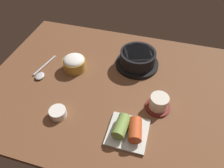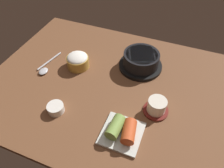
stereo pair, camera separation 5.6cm
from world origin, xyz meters
The scene contains 7 objects.
dining_table centered at (0.00, 0.00, 1.00)cm, with size 100.00×76.00×2.00cm, color brown.
stone_pot centered at (8.73, 15.04, 5.59)cm, with size 18.90×18.90×7.33cm.
rice_bowl centered at (-16.99, 5.28, 5.34)cm, with size 9.70×9.70×6.57cm.
tea_cup_with_saucer centered at (20.81, -6.21, 4.79)cm, with size 9.18×9.18×5.87cm.
kimchi_plate centered at (12.57, -19.66, 4.18)cm, with size 13.28×13.28×5.34cm.
side_bowl_near centered at (-13.03, -19.46, 3.61)cm, with size 6.08×6.08×2.98cm.
spoon centered at (-29.62, -1.73, 2.62)cm, with size 5.31×16.54×1.35cm.
Camera 2 is at (22.90, -54.60, 65.03)cm, focal length 33.83 mm.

